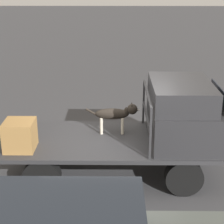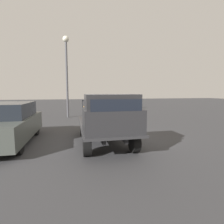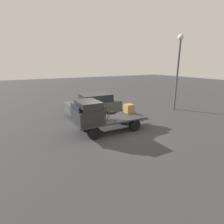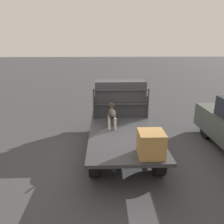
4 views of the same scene
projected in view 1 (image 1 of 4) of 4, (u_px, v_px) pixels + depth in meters
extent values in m
plane|color=#38383A|center=(113.00, 172.00, 7.70)|extent=(80.00, 80.00, 0.00)
cylinder|color=black|center=(172.00, 141.00, 8.29)|extent=(0.70, 0.24, 0.70)
cylinder|color=black|center=(184.00, 177.00, 6.83)|extent=(0.70, 0.24, 0.70)
cylinder|color=black|center=(55.00, 140.00, 8.31)|extent=(0.70, 0.24, 0.70)
cylinder|color=black|center=(42.00, 176.00, 6.86)|extent=(0.70, 0.24, 0.70)
cube|color=black|center=(113.00, 139.00, 7.80)|extent=(3.86, 0.10, 0.18)
cube|color=black|center=(113.00, 154.00, 7.18)|extent=(3.86, 0.10, 0.18)
cube|color=#2D2D30|center=(113.00, 140.00, 7.44)|extent=(4.20, 1.87, 0.08)
cube|color=#28282B|center=(184.00, 122.00, 7.29)|extent=(1.33, 1.75, 0.72)
cube|color=#28282B|center=(181.00, 94.00, 7.09)|extent=(1.13, 1.61, 0.44)
cube|color=black|center=(220.00, 97.00, 7.10)|extent=(0.02, 1.44, 0.33)
cube|color=#2D2D30|center=(144.00, 102.00, 8.06)|extent=(0.04, 0.04, 0.96)
cube|color=#2D2D30|center=(150.00, 134.00, 6.45)|extent=(0.04, 0.04, 0.96)
cube|color=#2D2D30|center=(147.00, 93.00, 7.09)|extent=(0.04, 1.71, 0.04)
cube|color=#2D2D30|center=(147.00, 116.00, 7.25)|extent=(0.04, 1.71, 0.04)
cylinder|color=beige|center=(122.00, 123.00, 7.73)|extent=(0.06, 0.06, 0.34)
cylinder|color=beige|center=(123.00, 126.00, 7.58)|extent=(0.06, 0.06, 0.34)
cylinder|color=beige|center=(102.00, 123.00, 7.74)|extent=(0.06, 0.06, 0.34)
cylinder|color=beige|center=(101.00, 126.00, 7.58)|extent=(0.06, 0.06, 0.34)
ellipsoid|color=black|center=(112.00, 114.00, 7.57)|extent=(0.69, 0.22, 0.22)
sphere|color=beige|center=(121.00, 116.00, 7.59)|extent=(0.10, 0.10, 0.10)
cylinder|color=black|center=(127.00, 111.00, 7.55)|extent=(0.16, 0.12, 0.15)
sphere|color=black|center=(132.00, 109.00, 7.53)|extent=(0.21, 0.21, 0.21)
cone|color=beige|center=(137.00, 110.00, 7.54)|extent=(0.12, 0.12, 0.12)
cone|color=black|center=(132.00, 104.00, 7.56)|extent=(0.06, 0.08, 0.10)
cone|color=black|center=(132.00, 106.00, 7.45)|extent=(0.06, 0.08, 0.10)
cylinder|color=black|center=(93.00, 113.00, 7.57)|extent=(0.29, 0.04, 0.19)
cube|color=olive|center=(20.00, 135.00, 6.91)|extent=(0.55, 0.55, 0.55)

